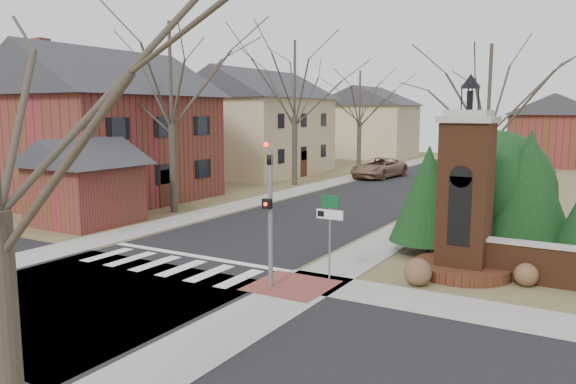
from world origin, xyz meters
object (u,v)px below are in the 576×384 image
Objects in this scene: traffic_signal_pole at (270,203)px; pickup_truck at (379,168)px; sign_post at (330,221)px; distant_car at (490,161)px; brick_gate_monument at (465,209)px.

traffic_signal_pole is 29.75m from pickup_truck.
distant_car is at bearing 93.84° from sign_post.
distant_car is (-2.68, 39.98, -1.25)m from sign_post.
traffic_signal_pole is 1.64× the size of sign_post.
brick_gate_monument reaches higher than traffic_signal_pole.
distant_car is (-6.09, 36.97, -1.46)m from brick_gate_monument.
sign_post is 0.48× the size of pickup_truck.
traffic_signal_pole reaches higher than pickup_truck.
brick_gate_monument is 1.12× the size of pickup_truck.
sign_post is 0.42× the size of brick_gate_monument.
pickup_truck is 14.13m from distant_car.
traffic_signal_pole is 0.69× the size of brick_gate_monument.
traffic_signal_pole is 6.47m from brick_gate_monument.
pickup_truck is (-12.30, 24.29, -1.36)m from brick_gate_monument.
brick_gate_monument is at bearing 41.42° from sign_post.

